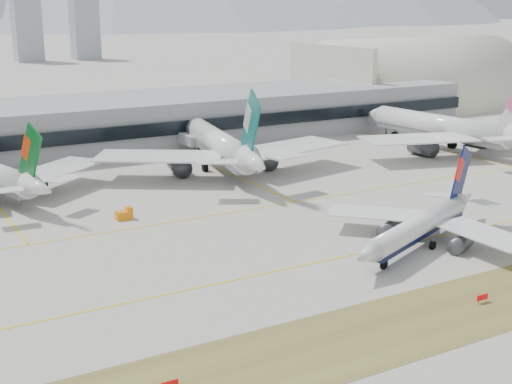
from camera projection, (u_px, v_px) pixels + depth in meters
ground at (264, 262)px, 126.37m from camera, size 3000.00×3000.00×0.00m
taxiing_airliner at (423, 225)px, 134.02m from camera, size 46.68×39.52×16.52m
widebody_cathay at (221, 147)px, 192.64m from camera, size 70.02×69.42×25.39m
widebody_china_air at (447, 129)px, 219.57m from camera, size 71.19×69.92×25.47m
terminal at (77, 126)px, 220.72m from camera, size 280.00×43.10×15.00m
hangar at (411, 106)px, 313.71m from camera, size 91.00×60.00×60.00m
hold_sign_right at (482, 297)px, 108.90m from camera, size 2.20×0.15×1.35m
gse_b at (125, 214)px, 150.93m from camera, size 3.55×2.00×2.60m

